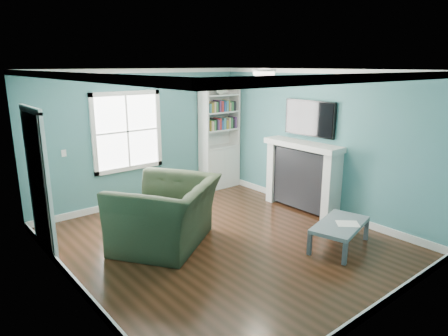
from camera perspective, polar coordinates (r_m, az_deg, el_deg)
floor at (r=6.30m, az=-0.11°, el=-10.51°), size 5.00×5.00×0.00m
room_walls at (r=5.81m, az=-0.11°, el=3.75°), size 5.00×5.00×5.00m
trim at (r=5.89m, az=-0.11°, el=0.45°), size 4.50×5.00×2.60m
window at (r=7.76m, az=-13.63°, el=5.09°), size 1.40×0.06×1.50m
bookshelf at (r=8.79m, az=-0.68°, el=3.09°), size 0.90×0.35×2.31m
fireplace at (r=7.61m, az=11.13°, el=-1.24°), size 0.44×1.58×1.30m
tv at (r=7.49m, az=12.13°, el=6.98°), size 0.06×1.10×0.65m
door at (r=6.19m, az=-25.01°, el=-1.80°), size 0.12×0.98×2.17m
ceiling_fixture at (r=6.39m, az=5.73°, el=13.39°), size 0.38×0.38×0.15m
light_switch at (r=7.37m, az=-21.91°, el=1.98°), size 0.08×0.01×0.12m
recliner at (r=6.06m, az=-8.34°, el=-4.93°), size 1.81×1.68×1.33m
coffee_table at (r=6.26m, az=16.23°, el=-7.98°), size 1.17×0.83×0.38m
paper_sheet at (r=6.24m, az=17.25°, el=-7.61°), size 0.41×0.40×0.00m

